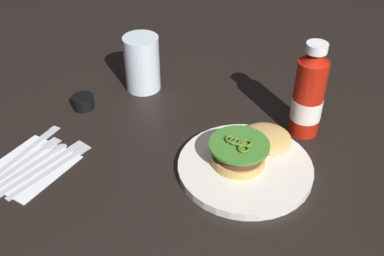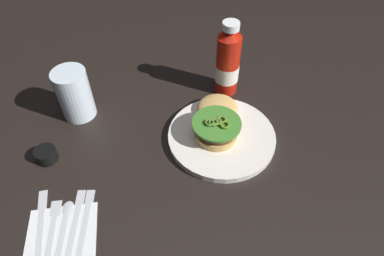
{
  "view_description": "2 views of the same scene",
  "coord_description": "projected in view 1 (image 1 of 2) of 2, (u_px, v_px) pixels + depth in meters",
  "views": [
    {
      "loc": [
        -0.53,
        -0.51,
        0.62
      ],
      "look_at": [
        0.04,
        -0.04,
        0.06
      ],
      "focal_mm": 44.45,
      "sensor_mm": 36.0,
      "label": 1
    },
    {
      "loc": [
        -0.49,
        -0.07,
        0.65
      ],
      "look_at": [
        0.05,
        -0.08,
        0.05
      ],
      "focal_mm": 32.5,
      "sensor_mm": 36.0,
      "label": 2
    }
  ],
  "objects": [
    {
      "name": "dinner_plate",
      "position": [
        245.0,
        168.0,
        0.92
      ],
      "size": [
        0.26,
        0.26,
        0.02
      ],
      "primitive_type": "cylinder",
      "color": "silver",
      "rests_on": "ground_plane"
    },
    {
      "name": "spoon_utensil",
      "position": [
        41.0,
        158.0,
        0.94
      ],
      "size": [
        0.18,
        0.03,
        0.0
      ],
      "color": "silver",
      "rests_on": "napkin"
    },
    {
      "name": "steak_knife",
      "position": [
        48.0,
        162.0,
        0.93
      ],
      "size": [
        0.2,
        0.02,
        0.0
      ],
      "color": "silver",
      "rests_on": "napkin"
    },
    {
      "name": "fork_utensil",
      "position": [
        30.0,
        157.0,
        0.95
      ],
      "size": [
        0.19,
        0.03,
        0.0
      ],
      "color": "silver",
      "rests_on": "napkin"
    },
    {
      "name": "burger_sandwich",
      "position": [
        249.0,
        147.0,
        0.92
      ],
      "size": [
        0.19,
        0.12,
        0.05
      ],
      "color": "tan",
      "rests_on": "dinner_plate"
    },
    {
      "name": "butter_knife",
      "position": [
        25.0,
        151.0,
        0.96
      ],
      "size": [
        0.22,
        0.06,
        0.0
      ],
      "color": "silver",
      "rests_on": "napkin"
    },
    {
      "name": "ketchup_bottle",
      "position": [
        308.0,
        96.0,
        0.97
      ],
      "size": [
        0.06,
        0.06,
        0.21
      ],
      "color": "#AF190B",
      "rests_on": "ground_plane"
    },
    {
      "name": "table_knife",
      "position": [
        55.0,
        166.0,
        0.93
      ],
      "size": [
        0.2,
        0.02,
        0.0
      ],
      "color": "silver",
      "rests_on": "napkin"
    },
    {
      "name": "condiment_cup",
      "position": [
        83.0,
        102.0,
        1.09
      ],
      "size": [
        0.05,
        0.05,
        0.03
      ],
      "primitive_type": "cylinder",
      "color": "black",
      "rests_on": "ground_plane"
    },
    {
      "name": "water_glass",
      "position": [
        142.0,
        63.0,
        1.12
      ],
      "size": [
        0.08,
        0.08,
        0.13
      ],
      "primitive_type": "cylinder",
      "color": "silver",
      "rests_on": "ground_plane"
    },
    {
      "name": "napkin",
      "position": [
        30.0,
        167.0,
        0.93
      ],
      "size": [
        0.17,
        0.15,
        0.0
      ],
      "primitive_type": "cube",
      "rotation": [
        0.0,
        0.0,
        0.13
      ],
      "color": "white",
      "rests_on": "ground_plane"
    },
    {
      "name": "ground_plane",
      "position": [
        163.0,
        156.0,
        0.96
      ],
      "size": [
        3.0,
        3.0,
        0.0
      ],
      "primitive_type": "plane",
      "color": "black"
    }
  ]
}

